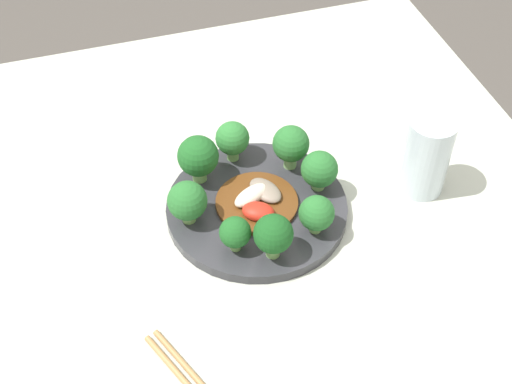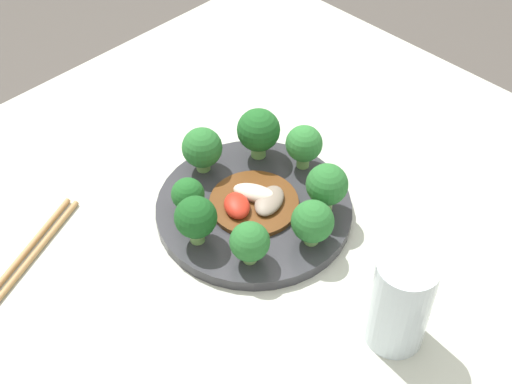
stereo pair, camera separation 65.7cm
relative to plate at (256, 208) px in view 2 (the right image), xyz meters
The scene contains 13 objects.
table 0.36m from the plate, 60.64° to the left, with size 0.90×0.85×0.71m.
plate is the anchor object (origin of this frame).
broccoli_northeast 0.10m from the plate, 40.51° to the left, with size 0.05×0.05×0.05m.
broccoli_southwest 0.10m from the plate, 137.08° to the right, with size 0.06×0.06×0.07m.
broccoli_north 0.10m from the plate, 91.37° to the left, with size 0.05×0.05×0.06m.
broccoli_southeast 0.09m from the plate, 35.43° to the right, with size 0.04×0.04×0.05m.
broccoli_northwest 0.10m from the plate, 128.48° to the left, with size 0.05×0.05×0.07m.
broccoli_west 0.10m from the plate, behind, with size 0.05×0.05×0.06m.
broccoli_east 0.10m from the plate, ahead, with size 0.05×0.05×0.06m.
broccoli_south 0.10m from the plate, 88.66° to the right, with size 0.05×0.05×0.06m.
stirfry_center 0.02m from the plate, 14.54° to the left, with size 0.11×0.11×0.02m.
drinking_glass 0.24m from the plate, 83.96° to the left, with size 0.06×0.06×0.12m.
chopsticks 0.29m from the plate, 25.91° to the right, with size 0.23×0.11×0.01m.
Camera 2 is at (0.43, 0.43, 1.36)m, focal length 50.00 mm.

